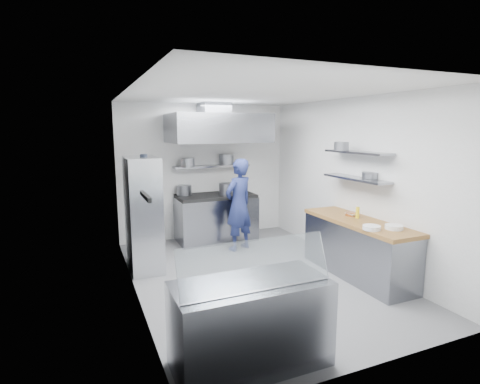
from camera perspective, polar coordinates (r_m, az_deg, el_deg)
name	(u,v)px	position (r m, az deg, el deg)	size (l,w,h in m)	color
floor	(255,276)	(6.03, 2.30, -12.68)	(5.00, 5.00, 0.00)	slate
ceiling	(256,93)	(5.61, 2.49, 14.84)	(5.00, 5.00, 0.00)	silver
wall_back	(205,171)	(7.96, -5.39, 3.15)	(3.60, 0.02, 2.80)	white
wall_front	(374,228)	(3.61, 19.80, -5.16)	(3.60, 0.02, 2.80)	white
wall_left	(133,197)	(5.15, -16.00, -0.68)	(5.00, 0.02, 2.80)	white
wall_right	(351,182)	(6.62, 16.59, 1.50)	(5.00, 0.02, 2.80)	white
gas_range	(216,219)	(7.79, -3.67, -4.08)	(1.60, 0.80, 0.90)	gray
cooktop	(216,196)	(7.69, -3.71, -0.60)	(1.57, 0.78, 0.06)	black
stock_pot_left	(184,190)	(7.68, -8.53, 0.29)	(0.30, 0.30, 0.20)	slate
stock_pot_mid	(228,189)	(7.60, -1.90, 0.44)	(0.35, 0.35, 0.24)	slate
over_range_shelf	(212,166)	(7.83, -4.34, 3.94)	(1.60, 0.30, 0.04)	gray
shelf_pot_a	(188,163)	(7.49, -7.99, 4.47)	(0.27, 0.27, 0.18)	slate
shelf_pot_b	(226,159)	(7.99, -2.10, 5.01)	(0.31, 0.31, 0.22)	slate
extractor_hood	(218,128)	(7.40, -3.37, 9.67)	(1.90, 1.15, 0.55)	gray
hood_duct	(214,109)	(7.62, -3.98, 12.52)	(0.55, 0.55, 0.24)	slate
red_firebox	(145,173)	(7.62, -14.25, 2.76)	(0.22, 0.10, 0.26)	red
chef	(239,205)	(7.07, -0.20, -1.95)	(0.64, 0.42, 1.74)	navy
wire_rack	(143,214)	(6.27, -14.54, -3.26)	(0.50, 0.90, 1.85)	silver
rack_bin_a	(144,223)	(6.21, -14.36, -4.56)	(0.17, 0.21, 0.19)	white
rack_bin_b	(139,188)	(6.59, -15.21, 0.65)	(0.15, 0.19, 0.17)	yellow
rack_jar	(144,160)	(6.17, -14.45, 4.77)	(0.12, 0.12, 0.18)	black
knife_strip	(146,196)	(4.25, -14.20, -0.65)	(0.04, 0.55, 0.05)	black
prep_counter_base	(357,250)	(6.19, 17.42, -8.41)	(0.62, 2.00, 0.84)	gray
prep_counter_top	(359,222)	(6.07, 17.63, -4.36)	(0.65, 2.04, 0.06)	brown
plate_stack_a	(394,227)	(5.68, 22.41, -4.96)	(0.24, 0.24, 0.06)	white
plate_stack_b	(372,228)	(5.53, 19.41, -5.15)	(0.24, 0.24, 0.06)	white
copper_pan	(351,214)	(6.31, 16.51, -3.22)	(0.17, 0.17, 0.06)	#C27236
squeeze_bottle	(358,213)	(6.15, 17.48, -3.02)	(0.06, 0.06, 0.18)	yellow
mixing_bowl	(352,214)	(6.31, 16.72, -3.27)	(0.20, 0.20, 0.05)	white
wall_shelf_lower	(356,179)	(6.28, 17.25, 1.97)	(0.30, 1.30, 0.04)	gray
wall_shelf_upper	(357,152)	(6.24, 17.44, 5.79)	(0.30, 1.30, 0.04)	gray
shelf_pot_c	(370,175)	(6.18, 19.19, 2.40)	(0.24, 0.24, 0.10)	slate
shelf_pot_d	(341,146)	(6.31, 15.19, 6.75)	(0.24, 0.24, 0.14)	slate
display_case	(251,324)	(3.83, 1.62, -19.45)	(1.50, 0.70, 0.85)	gray
display_glass	(256,264)	(3.46, 2.51, -10.95)	(1.47, 0.02, 0.45)	silver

